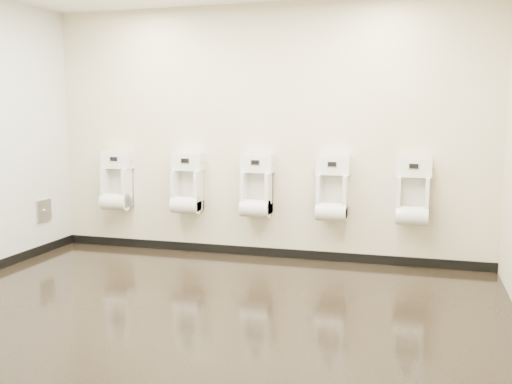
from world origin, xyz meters
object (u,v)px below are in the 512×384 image
access_panel (44,210)px  urinal_0 (117,185)px  urinal_2 (256,190)px  urinal_4 (413,196)px  urinal_1 (187,188)px  urinal_3 (332,193)px

access_panel → urinal_0: (0.71, 0.43, 0.27)m
urinal_0 → urinal_2: same height
access_panel → urinal_4: (4.12, 0.43, 0.27)m
urinal_1 → access_panel: bearing=-165.2°
access_panel → urinal_1: size_ratio=0.37×
urinal_4 → urinal_0: bearing=180.0°
access_panel → urinal_3: (3.29, 0.43, 0.27)m
urinal_3 → urinal_4: same height
urinal_0 → access_panel: bearing=-149.1°
urinal_2 → urinal_3: same height
urinal_0 → urinal_2: bearing=0.0°
access_panel → urinal_0: urinal_0 is taller
access_panel → urinal_1: bearing=14.8°
urinal_1 → urinal_0: bearing=180.0°
access_panel → urinal_4: 4.15m
access_panel → urinal_2: size_ratio=0.37×
urinal_1 → urinal_3: size_ratio=1.00×
urinal_0 → urinal_3: size_ratio=1.00×
urinal_2 → urinal_4: (1.67, 0.00, 0.00)m
access_panel → urinal_4: size_ratio=0.37×
urinal_2 → urinal_3: 0.84m
urinal_1 → urinal_2: 0.83m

